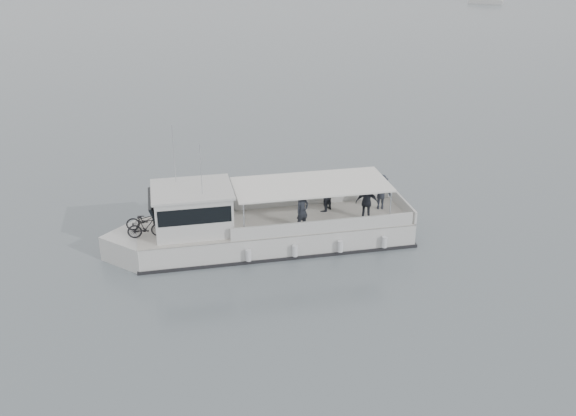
{
  "coord_description": "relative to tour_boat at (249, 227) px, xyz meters",
  "views": [
    {
      "loc": [
        -2.42,
        -26.76,
        12.02
      ],
      "look_at": [
        -1.91,
        -3.35,
        1.6
      ],
      "focal_mm": 40.0,
      "sensor_mm": 36.0,
      "label": 1
    }
  ],
  "objects": [
    {
      "name": "tour_boat",
      "position": [
        0.0,
        0.0,
        0.0
      ],
      "size": [
        12.54,
        4.99,
        5.23
      ],
      "rotation": [
        0.0,
        0.0,
        0.18
      ],
      "color": "silver",
      "rests_on": "ground"
    },
    {
      "name": "ground",
      "position": [
        3.48,
        3.54,
        -0.86
      ],
      "size": [
        1400.0,
        1400.0,
        0.0
      ],
      "primitive_type": "plane",
      "color": "slate",
      "rests_on": "ground"
    }
  ]
}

